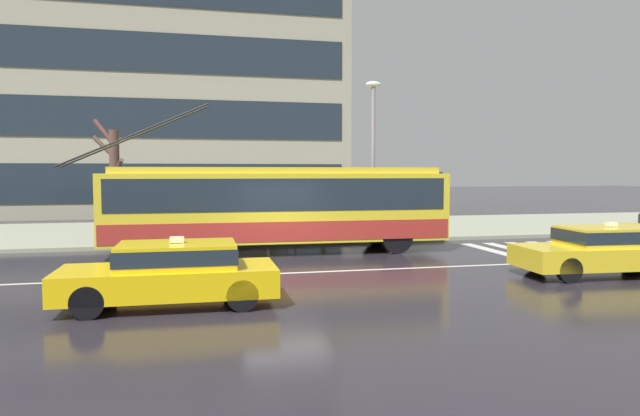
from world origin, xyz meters
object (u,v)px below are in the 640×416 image
object	(u,v)px
pedestrian_walking_past	(269,197)
taxi_oncoming_far	(606,248)
pedestrian_at_shelter	(324,195)
trolleybus	(278,205)
bus_shelter	(241,190)
street_lamp	(373,145)
pedestrian_approaching_curb	(187,213)
street_tree_bare	(114,181)
taxi_oncoming_near	(172,271)

from	to	relation	value
pedestrian_walking_past	taxi_oncoming_far	bearing A→B (deg)	-50.01
pedestrian_at_shelter	pedestrian_walking_past	bearing A→B (deg)	-161.08
trolleybus	taxi_oncoming_far	bearing A→B (deg)	-38.71
bus_shelter	street_lamp	xyz separation A→B (m)	(5.00, -1.05, 1.74)
trolleybus	pedestrian_approaching_curb	distance (m)	4.43
taxi_oncoming_far	pedestrian_walking_past	xyz separation A→B (m)	(-7.60, 9.05, 1.00)
bus_shelter	pedestrian_approaching_curb	size ratio (longest dim) A/B	2.48
trolleybus	taxi_oncoming_far	world-z (taller)	trolleybus
bus_shelter	street_lamp	distance (m)	5.40
pedestrian_approaching_curb	street_tree_bare	size ratio (longest dim) A/B	0.38
pedestrian_at_shelter	pedestrian_walking_past	distance (m)	2.51
taxi_oncoming_far	bus_shelter	world-z (taller)	bus_shelter
pedestrian_at_shelter	street_lamp	distance (m)	2.98
taxi_oncoming_near	trolleybus	bearing A→B (deg)	65.45
taxi_oncoming_far	pedestrian_at_shelter	bearing A→B (deg)	117.91
taxi_oncoming_near	pedestrian_walking_past	size ratio (longest dim) A/B	2.17
pedestrian_approaching_curb	street_lamp	size ratio (longest dim) A/B	0.28
taxi_oncoming_far	street_lamp	bearing A→B (deg)	113.59
pedestrian_approaching_curb	street_lamp	distance (m)	7.59
street_lamp	pedestrian_walking_past	bearing A→B (deg)	169.70
taxi_oncoming_near	street_lamp	xyz separation A→B (m)	(7.27, 9.27, 3.05)
taxi_oncoming_far	street_lamp	xyz separation A→B (m)	(-3.64, 8.34, 3.05)
pedestrian_at_shelter	pedestrian_approaching_curb	xyz separation A→B (m)	(-5.47, -0.50, -0.60)
bus_shelter	pedestrian_walking_past	xyz separation A→B (m)	(1.05, -0.34, -0.30)
trolleybus	bus_shelter	xyz separation A→B (m)	(-0.96, 3.24, 0.44)
taxi_oncoming_near	pedestrian_at_shelter	bearing A→B (deg)	62.22
trolleybus	pedestrian_at_shelter	size ratio (longest dim) A/B	6.17
taxi_oncoming_near	street_lamp	bearing A→B (deg)	51.87
bus_shelter	street_lamp	bearing A→B (deg)	-11.90
taxi_oncoming_near	bus_shelter	distance (m)	10.65
street_tree_bare	trolleybus	bearing A→B (deg)	-29.67
pedestrian_approaching_curb	taxi_oncoming_near	bearing A→B (deg)	-91.20
bus_shelter	taxi_oncoming_near	bearing A→B (deg)	-102.41
pedestrian_at_shelter	street_tree_bare	distance (m)	8.10
taxi_oncoming_far	pedestrian_approaching_curb	xyz separation A→B (m)	(-10.70, 9.36, 0.45)
trolleybus	taxi_oncoming_near	xyz separation A→B (m)	(-3.24, -7.08, -0.87)
pedestrian_walking_past	street_lamp	bearing A→B (deg)	-10.30
pedestrian_at_shelter	street_tree_bare	bearing A→B (deg)	-176.29
street_tree_bare	taxi_oncoming_near	bearing A→B (deg)	-77.02
taxi_oncoming_near	street_lamp	size ratio (longest dim) A/B	0.71
trolleybus	street_lamp	xyz separation A→B (m)	(4.04, 2.18, 2.18)
taxi_oncoming_near	bus_shelter	bearing A→B (deg)	77.59
pedestrian_at_shelter	pedestrian_approaching_curb	world-z (taller)	pedestrian_at_shelter
street_lamp	trolleybus	bearing A→B (deg)	-151.60
street_lamp	street_tree_bare	distance (m)	9.79
trolleybus	pedestrian_approaching_curb	xyz separation A→B (m)	(-3.02, 3.21, -0.42)
pedestrian_at_shelter	pedestrian_approaching_curb	size ratio (longest dim) A/B	1.19
taxi_oncoming_far	pedestrian_walking_past	size ratio (longest dim) A/B	2.33
taxi_oncoming_near	bus_shelter	size ratio (longest dim) A/B	1.01
bus_shelter	pedestrian_at_shelter	bearing A→B (deg)	7.95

